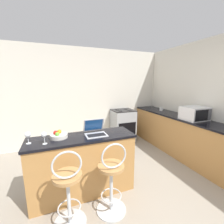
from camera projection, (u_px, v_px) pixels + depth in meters
ground_plane at (129, 219)px, 1.90m from camera, size 20.00×20.00×0.00m
wall_back at (84, 97)px, 4.11m from camera, size 12.00×0.06×2.60m
breakfast_bar at (83, 165)px, 2.29m from camera, size 1.54×0.49×0.93m
counter_right at (182, 136)px, 3.51m from camera, size 0.59×3.21×0.93m
bar_stool_near at (68, 191)px, 1.74m from camera, size 0.40×0.40×1.00m
bar_stool_far at (112, 180)px, 1.93m from camera, size 0.40×0.40×1.00m
laptop at (95, 131)px, 2.28m from camera, size 0.32×0.31×0.23m
microwave at (195, 113)px, 3.13m from camera, size 0.49×0.41×0.28m
stove_range at (123, 126)px, 4.35m from camera, size 0.60×0.57×0.93m
fruit_bowl at (59, 135)px, 2.14m from camera, size 0.24×0.24×0.11m
mug_white at (161, 109)px, 4.13m from camera, size 0.10×0.08×0.10m
wine_glass_short at (44, 135)px, 1.91m from camera, size 0.07×0.07×0.16m
wine_glass_tall at (28, 135)px, 1.92m from camera, size 0.08×0.08×0.16m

